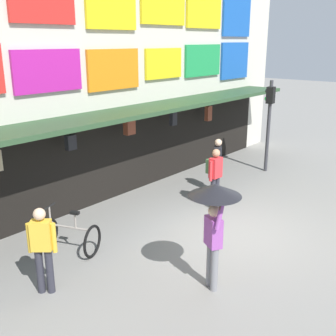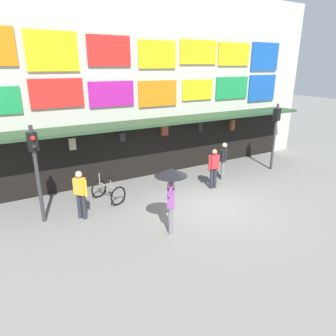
% 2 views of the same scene
% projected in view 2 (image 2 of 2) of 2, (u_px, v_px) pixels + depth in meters
% --- Properties ---
extents(ground_plane, '(80.00, 80.00, 0.00)m').
position_uv_depth(ground_plane, '(209.00, 205.00, 11.13)').
color(ground_plane, gray).
extents(shopfront, '(18.00, 2.60, 8.00)m').
position_uv_depth(shopfront, '(151.00, 87.00, 13.60)').
color(shopfront, beige).
rests_on(shopfront, ground).
extents(traffic_light_near, '(0.30, 0.34, 3.20)m').
position_uv_depth(traffic_light_near, '(35.00, 159.00, 9.27)').
color(traffic_light_near, '#38383D').
rests_on(traffic_light_near, ground).
extents(traffic_light_far, '(0.31, 0.34, 3.20)m').
position_uv_depth(traffic_light_far, '(275.00, 126.00, 14.31)').
color(traffic_light_far, '#38383D').
rests_on(traffic_light_far, ground).
extents(bicycle_parked, '(1.09, 1.34, 1.05)m').
position_uv_depth(bicycle_parked, '(108.00, 191.00, 11.34)').
color(bicycle_parked, black).
rests_on(bicycle_parked, ground).
extents(pedestrian_in_white, '(0.45, 0.39, 1.68)m').
position_uv_depth(pedestrian_in_white, '(224.00, 159.00, 13.38)').
color(pedestrian_in_white, gray).
rests_on(pedestrian_in_white, ground).
extents(pedestrian_with_umbrella, '(0.96, 0.96, 2.08)m').
position_uv_depth(pedestrian_with_umbrella, '(171.00, 183.00, 8.77)').
color(pedestrian_with_umbrella, gray).
rests_on(pedestrian_with_umbrella, ground).
extents(pedestrian_in_black, '(0.53, 0.36, 1.68)m').
position_uv_depth(pedestrian_in_black, '(214.00, 166.00, 12.38)').
color(pedestrian_in_black, '#2D2D38').
rests_on(pedestrian_in_black, ground).
extents(pedestrian_in_blue, '(0.40, 0.43, 1.68)m').
position_uv_depth(pedestrian_in_blue, '(80.00, 192.00, 9.86)').
color(pedestrian_in_blue, '#2D2D38').
rests_on(pedestrian_in_blue, ground).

